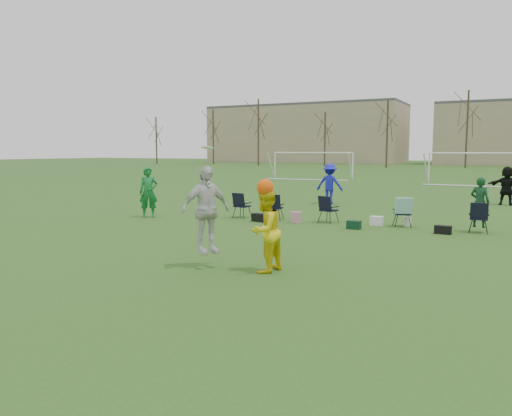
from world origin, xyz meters
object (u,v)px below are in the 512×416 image
Objects in this scene: fielder_green_near at (149,192)px; goal_left at (313,158)px; center_contest at (236,219)px; fielder_blue at (330,184)px; fielder_black at (507,186)px; goal_mid at (480,160)px.

goal_left is (-3.64, 27.61, 0.95)m from fielder_green_near.
center_contest reaches higher than fielder_green_near.
goal_left reaches higher than fielder_blue.
fielder_black is 0.25× the size of goal_left.
goal_mid is at bearing -113.05° from fielder_blue.
fielder_green_near is 9.16m from fielder_blue.
goal_mid is (14.00, -2.00, 0.00)m from goal_left.
goal_left reaches higher than fielder_black.
fielder_blue is at bearing 100.54° from center_contest.
fielder_blue is at bearing -103.78° from goal_mid.
goal_left reaches higher than fielder_green_near.
center_contest is (7.25, -5.97, 0.13)m from fielder_green_near.
goal_mid reaches higher than fielder_blue.
center_contest is at bearing 95.27° from fielder_blue.
goal_mid is at bearing 28.78° from fielder_green_near.
fielder_blue is at bearing -72.16° from goal_left.
center_contest is 35.32m from goal_left.
fielder_blue is 0.73× the size of center_contest.
fielder_green_near is 0.26× the size of goal_mid.
fielder_green_near is 0.26× the size of goal_left.
goal_left is at bearing 58.32° from fielder_green_near.
goal_mid reaches higher than fielder_black.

